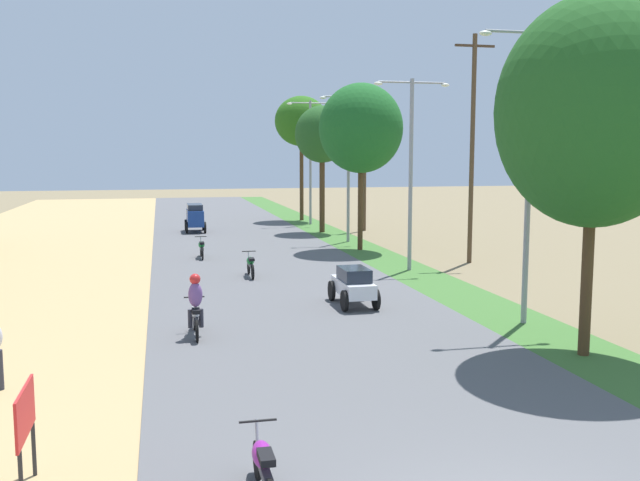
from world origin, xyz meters
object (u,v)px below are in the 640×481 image
Objects in this scene: utility_pole_far at (472,146)px; motorbike_ahead_fourth at (250,264)px; streetlamp_farthest at (310,154)px; motorbike_ahead_fifth at (202,247)px; car_van_blue at (195,216)px; streetlamp_near at (529,157)px; streetlamp_far at (348,157)px; utility_pole_near at (365,156)px; median_tree_fourth at (301,122)px; car_sedan_white at (353,284)px; street_signboard at (25,419)px; motorbike_ahead_second at (263,464)px; median_tree_third at (322,135)px; median_tree_nearest at (595,112)px; motorbike_ahead_third at (195,307)px; streetlamp_mid at (411,161)px; median_tree_second at (361,129)px.

utility_pole_far reaches higher than motorbike_ahead_fourth.
streetlamp_farthest is 0.83× the size of utility_pole_far.
motorbike_ahead_fifth is (-11.48, 3.53, -4.54)m from utility_pole_far.
streetlamp_near is at bearing -72.88° from car_van_blue.
motorbike_ahead_fifth is (-8.09, -4.46, -4.01)m from streetlamp_far.
car_van_blue is at bearing 107.12° from streetlamp_near.
utility_pole_near is 11.05m from car_van_blue.
median_tree_fourth reaches higher than streetlamp_near.
street_signboard is at bearing -125.80° from car_sedan_white.
motorbike_ahead_second is (-8.58, -40.02, -6.46)m from median_tree_fourth.
median_tree_fourth is (0.31, 7.81, 1.14)m from median_tree_third.
median_tree_nearest is (11.57, 4.29, 4.61)m from street_signboard.
median_tree_fourth reaches higher than car_sedan_white.
median_tree_third reaches higher than motorbike_ahead_second.
median_tree_fourth reaches higher than streetlamp_farthest.
median_tree_nearest reaches higher than streetlamp_farthest.
median_tree_fourth is 4.87× the size of motorbike_ahead_second.
motorbike_ahead_third is at bearing 92.94° from motorbike_ahead_second.
car_sedan_white is 1.26× the size of motorbike_ahead_second.
streetlamp_near is 3.36× the size of car_van_blue.
median_tree_third reaches higher than car_van_blue.
utility_pole_far is at bearing -80.66° from median_tree_fourth.
motorbike_ahead_third is at bearing -106.22° from median_tree_fourth.
motorbike_ahead_second is (-8.60, -8.45, -4.13)m from streetlamp_near.
median_tree_fourth is 1.11× the size of streetlamp_far.
streetlamp_mid is 4.26× the size of motorbike_ahead_third.
median_tree_third is 16.82m from motorbike_ahead_fourth.
median_tree_second reaches higher than motorbike_ahead_second.
car_sedan_white is 5.68m from motorbike_ahead_third.
streetlamp_farthest is at bearing 90.00° from streetlamp_far.
streetlamp_mid is at bearing -99.56° from utility_pole_near.
motorbike_ahead_fourth is (2.51, 8.57, -0.28)m from motorbike_ahead_third.
median_tree_fourth is at bearing 90.07° from streetlamp_far.
median_tree_second is 14.06m from car_sedan_white.
utility_pole_near is (2.56, -7.12, -2.39)m from median_tree_fourth.
motorbike_ahead_fourth is at bearing -123.64° from streetlamp_far.
streetlamp_farthest is (11.78, 36.10, 3.66)m from street_signboard.
utility_pole_far is at bearing 45.89° from car_sedan_white.
median_tree_second is 9.62m from motorbike_ahead_fifth.
motorbike_ahead_fourth is at bearing -106.19° from median_tree_fourth.
median_tree_second is at bearing -91.12° from streetlamp_farthest.
utility_pole_far is (3.71, -12.85, -0.78)m from median_tree_third.
median_tree_second is at bearing -90.86° from median_tree_fourth.
car_van_blue is at bearing 140.13° from streetlamp_far.
street_signboard reaches higher than motorbike_ahead_second.
street_signboard is at bearing -116.46° from median_tree_second.
median_tree_fourth is (0.24, 15.88, 1.03)m from median_tree_second.
median_tree_second is 6.07m from utility_pole_far.
car_sedan_white is 22.55m from car_van_blue.
median_tree_second is 18.30m from motorbike_ahead_third.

